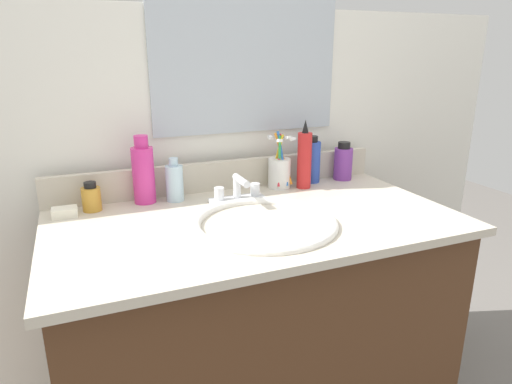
{
  "coord_description": "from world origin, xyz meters",
  "views": [
    {
      "loc": [
        -0.42,
        -1.02,
        1.17
      ],
      "look_at": [
        0.0,
        0.0,
        0.83
      ],
      "focal_mm": 31.5,
      "sensor_mm": 36.0,
      "label": 1
    }
  ],
  "objects_px": {
    "bottle_spray_red": "(304,159)",
    "bottle_gel_clear": "(175,182)",
    "bottle_shampoo_blue": "(311,161)",
    "bottle_cream_purple": "(343,162)",
    "bottle_oil_amber": "(91,198)",
    "cup_white_ceramic": "(280,171)",
    "soap_bar": "(65,212)",
    "faucet": "(238,193)",
    "bottle_soap_pink": "(143,173)"
  },
  "relations": [
    {
      "from": "faucet",
      "to": "bottle_soap_pink",
      "type": "bearing_deg",
      "value": 157.98
    },
    {
      "from": "faucet",
      "to": "soap_bar",
      "type": "xyz_separation_m",
      "value": [
        -0.46,
        0.06,
        -0.02
      ]
    },
    {
      "from": "bottle_oil_amber",
      "to": "cup_white_ceramic",
      "type": "xyz_separation_m",
      "value": [
        0.56,
        0.0,
        0.02
      ]
    },
    {
      "from": "bottle_shampoo_blue",
      "to": "bottle_oil_amber",
      "type": "distance_m",
      "value": 0.69
    },
    {
      "from": "bottle_shampoo_blue",
      "to": "cup_white_ceramic",
      "type": "xyz_separation_m",
      "value": [
        -0.13,
        -0.02,
        -0.02
      ]
    },
    {
      "from": "faucet",
      "to": "bottle_shampoo_blue",
      "type": "relative_size",
      "value": 1.04
    },
    {
      "from": "bottle_gel_clear",
      "to": "cup_white_ceramic",
      "type": "xyz_separation_m",
      "value": [
        0.34,
        0.0,
        -0.0
      ]
    },
    {
      "from": "bottle_gel_clear",
      "to": "soap_bar",
      "type": "height_order",
      "value": "bottle_gel_clear"
    },
    {
      "from": "bottle_gel_clear",
      "to": "cup_white_ceramic",
      "type": "relative_size",
      "value": 0.7
    },
    {
      "from": "cup_white_ceramic",
      "to": "bottle_oil_amber",
      "type": "bearing_deg",
      "value": -179.72
    },
    {
      "from": "faucet",
      "to": "bottle_oil_amber",
      "type": "bearing_deg",
      "value": 168.01
    },
    {
      "from": "bottle_oil_amber",
      "to": "cup_white_ceramic",
      "type": "distance_m",
      "value": 0.56
    },
    {
      "from": "faucet",
      "to": "bottle_cream_purple",
      "type": "height_order",
      "value": "bottle_cream_purple"
    },
    {
      "from": "bottle_cream_purple",
      "to": "bottle_gel_clear",
      "type": "height_order",
      "value": "same"
    },
    {
      "from": "bottle_soap_pink",
      "to": "soap_bar",
      "type": "xyz_separation_m",
      "value": [
        -0.21,
        -0.04,
        -0.08
      ]
    },
    {
      "from": "bottle_soap_pink",
      "to": "bottle_shampoo_blue",
      "type": "bearing_deg",
      "value": 0.77
    },
    {
      "from": "bottle_shampoo_blue",
      "to": "bottle_spray_red",
      "type": "bearing_deg",
      "value": -136.74
    },
    {
      "from": "faucet",
      "to": "cup_white_ceramic",
      "type": "height_order",
      "value": "cup_white_ceramic"
    },
    {
      "from": "bottle_gel_clear",
      "to": "faucet",
      "type": "bearing_deg",
      "value": -26.67
    },
    {
      "from": "faucet",
      "to": "bottle_cream_purple",
      "type": "xyz_separation_m",
      "value": [
        0.41,
        0.09,
        0.03
      ]
    },
    {
      "from": "bottle_soap_pink",
      "to": "bottle_gel_clear",
      "type": "xyz_separation_m",
      "value": [
        0.08,
        -0.02,
        -0.03
      ]
    },
    {
      "from": "soap_bar",
      "to": "cup_white_ceramic",
      "type": "bearing_deg",
      "value": 2.29
    },
    {
      "from": "bottle_oil_amber",
      "to": "bottle_gel_clear",
      "type": "bearing_deg",
      "value": -0.22
    },
    {
      "from": "bottle_oil_amber",
      "to": "bottle_spray_red",
      "type": "xyz_separation_m",
      "value": [
        0.63,
        -0.03,
        0.06
      ]
    },
    {
      "from": "bottle_shampoo_blue",
      "to": "bottle_cream_purple",
      "type": "relative_size",
      "value": 1.2
    },
    {
      "from": "cup_white_ceramic",
      "to": "soap_bar",
      "type": "bearing_deg",
      "value": -177.71
    },
    {
      "from": "faucet",
      "to": "bottle_cream_purple",
      "type": "relative_size",
      "value": 1.26
    },
    {
      "from": "cup_white_ceramic",
      "to": "soap_bar",
      "type": "relative_size",
      "value": 2.82
    },
    {
      "from": "faucet",
      "to": "bottle_spray_red",
      "type": "bearing_deg",
      "value": 13.16
    },
    {
      "from": "bottle_spray_red",
      "to": "soap_bar",
      "type": "relative_size",
      "value": 3.38
    },
    {
      "from": "faucet",
      "to": "bottle_spray_red",
      "type": "distance_m",
      "value": 0.26
    },
    {
      "from": "bottle_shampoo_blue",
      "to": "bottle_spray_red",
      "type": "distance_m",
      "value": 0.08
    },
    {
      "from": "bottle_gel_clear",
      "to": "cup_white_ceramic",
      "type": "height_order",
      "value": "cup_white_ceramic"
    },
    {
      "from": "bottle_spray_red",
      "to": "bottle_gel_clear",
      "type": "bearing_deg",
      "value": 176.36
    },
    {
      "from": "bottle_cream_purple",
      "to": "bottle_shampoo_blue",
      "type": "bearing_deg",
      "value": 173.8
    },
    {
      "from": "bottle_soap_pink",
      "to": "bottle_spray_red",
      "type": "bearing_deg",
      "value": -5.07
    },
    {
      "from": "faucet",
      "to": "cup_white_ceramic",
      "type": "xyz_separation_m",
      "value": [
        0.17,
        0.09,
        0.03
      ]
    },
    {
      "from": "cup_white_ceramic",
      "to": "bottle_spray_red",
      "type": "bearing_deg",
      "value": -22.46
    },
    {
      "from": "faucet",
      "to": "bottle_shampoo_blue",
      "type": "distance_m",
      "value": 0.32
    },
    {
      "from": "bottle_cream_purple",
      "to": "bottle_soap_pink",
      "type": "bearing_deg",
      "value": 179.55
    },
    {
      "from": "bottle_soap_pink",
      "to": "bottle_cream_purple",
      "type": "distance_m",
      "value": 0.66
    },
    {
      "from": "faucet",
      "to": "bottle_soap_pink",
      "type": "distance_m",
      "value": 0.27
    },
    {
      "from": "bottle_spray_red",
      "to": "soap_bar",
      "type": "height_order",
      "value": "bottle_spray_red"
    },
    {
      "from": "bottle_oil_amber",
      "to": "bottle_gel_clear",
      "type": "xyz_separation_m",
      "value": [
        0.23,
        -0.0,
        0.02
      ]
    },
    {
      "from": "bottle_gel_clear",
      "to": "bottle_shampoo_blue",
      "type": "bearing_deg",
      "value": 3.09
    },
    {
      "from": "bottle_spray_red",
      "to": "bottle_gel_clear",
      "type": "height_order",
      "value": "bottle_spray_red"
    },
    {
      "from": "cup_white_ceramic",
      "to": "bottle_cream_purple",
      "type": "bearing_deg",
      "value": 2.09
    },
    {
      "from": "bottle_oil_amber",
      "to": "bottle_spray_red",
      "type": "relative_size",
      "value": 0.37
    },
    {
      "from": "bottle_shampoo_blue",
      "to": "bottle_spray_red",
      "type": "relative_size",
      "value": 0.71
    },
    {
      "from": "bottle_spray_red",
      "to": "cup_white_ceramic",
      "type": "relative_size",
      "value": 1.2
    }
  ]
}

